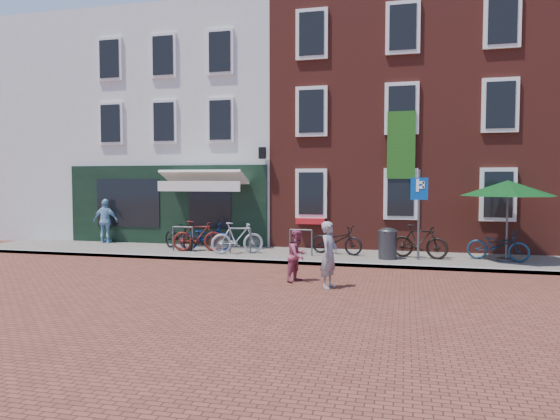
% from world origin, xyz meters
% --- Properties ---
extents(ground, '(80.00, 80.00, 0.00)m').
position_xyz_m(ground, '(0.00, 0.00, 0.00)').
color(ground, brown).
extents(sidewalk, '(24.00, 3.00, 0.10)m').
position_xyz_m(sidewalk, '(1.00, 1.50, 0.05)').
color(sidewalk, slate).
rests_on(sidewalk, ground).
extents(building_stucco, '(8.00, 8.00, 9.00)m').
position_xyz_m(building_stucco, '(-5.00, 7.00, 4.50)').
color(building_stucco, silver).
rests_on(building_stucco, ground).
extents(building_brick_mid, '(6.00, 8.00, 10.00)m').
position_xyz_m(building_brick_mid, '(2.00, 7.00, 5.00)').
color(building_brick_mid, maroon).
rests_on(building_brick_mid, ground).
extents(building_brick_right, '(6.00, 8.00, 10.00)m').
position_xyz_m(building_brick_right, '(8.00, 7.00, 5.00)').
color(building_brick_right, maroon).
rests_on(building_brick_right, ground).
extents(filler_left, '(7.00, 8.00, 9.00)m').
position_xyz_m(filler_left, '(-12.50, 7.00, 4.50)').
color(filler_left, silver).
rests_on(filler_left, ground).
extents(litter_bin, '(0.54, 0.54, 1.00)m').
position_xyz_m(litter_bin, '(3.16, 1.12, 0.62)').
color(litter_bin, '#363639').
rests_on(litter_bin, sidewalk).
extents(parking_sign, '(0.50, 0.07, 2.66)m').
position_xyz_m(parking_sign, '(4.05, 1.19, 1.82)').
color(parking_sign, '#4C4C4F').
rests_on(parking_sign, sidewalk).
extents(parasol, '(2.65, 2.65, 2.45)m').
position_xyz_m(parasol, '(6.53, 1.53, 2.31)').
color(parasol, '#4C4C4F').
rests_on(parasol, sidewalk).
extents(woman, '(0.50, 0.63, 1.52)m').
position_xyz_m(woman, '(2.00, -2.92, 0.76)').
color(woman, gray).
rests_on(woman, ground).
extents(boy, '(0.68, 0.75, 1.26)m').
position_xyz_m(boy, '(1.15, -2.37, 0.63)').
color(boy, '#9B4157').
rests_on(boy, ground).
extents(cafe_person, '(0.99, 0.45, 1.66)m').
position_xyz_m(cafe_person, '(-7.29, 2.60, 0.93)').
color(cafe_person, '#83B9DA').
rests_on(cafe_person, sidewalk).
extents(bicycle_0, '(1.78, 1.45, 0.91)m').
position_xyz_m(bicycle_0, '(-3.83, 1.60, 0.55)').
color(bicycle_0, black).
rests_on(bicycle_0, sidewalk).
extents(bicycle_1, '(1.74, 0.88, 1.01)m').
position_xyz_m(bicycle_1, '(-3.00, 1.29, 0.60)').
color(bicycle_1, '#601913').
rests_on(bicycle_1, sidewalk).
extents(bicycle_2, '(1.83, 1.06, 0.91)m').
position_xyz_m(bicycle_2, '(-2.84, 1.58, 0.55)').
color(bicycle_2, navy).
rests_on(bicycle_2, sidewalk).
extents(bicycle_3, '(1.71, 1.17, 1.01)m').
position_xyz_m(bicycle_3, '(-1.55, 1.07, 0.60)').
color(bicycle_3, '#ACACAF').
rests_on(bicycle_3, sidewalk).
extents(bicycle_4, '(1.83, 1.07, 0.91)m').
position_xyz_m(bicycle_4, '(1.55, 1.71, 0.55)').
color(bicycle_4, black).
rests_on(bicycle_4, sidewalk).
extents(bicycle_5, '(1.74, 0.88, 1.01)m').
position_xyz_m(bicycle_5, '(4.09, 1.48, 0.60)').
color(bicycle_5, black).
rests_on(bicycle_5, sidewalk).
extents(bicycle_6, '(1.83, 1.14, 0.91)m').
position_xyz_m(bicycle_6, '(6.29, 1.53, 0.55)').
color(bicycle_6, '#132E47').
rests_on(bicycle_6, sidewalk).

